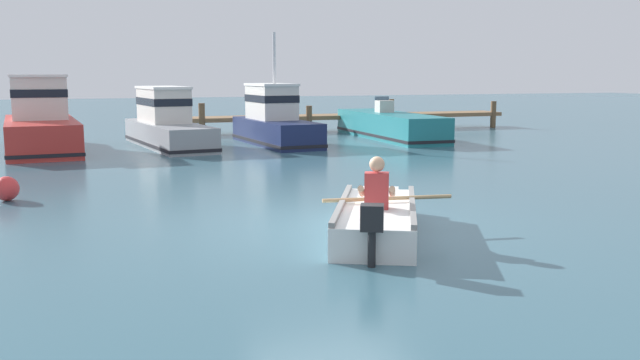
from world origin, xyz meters
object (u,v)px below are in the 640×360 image
at_px(rowboat_with_person, 377,218).
at_px(mooring_buoy, 6,189).
at_px(moored_boat_red, 40,123).
at_px(moored_boat_grey, 167,124).
at_px(moored_boat_navy, 275,122).
at_px(moored_boat_teal, 390,126).

xyz_separation_m(rowboat_with_person, mooring_buoy, (-5.34, 4.89, -0.02)).
distance_m(rowboat_with_person, mooring_buoy, 7.24).
height_order(moored_boat_red, moored_boat_grey, moored_boat_red).
relative_size(moored_boat_navy, mooring_buoy, 10.87).
distance_m(rowboat_with_person, moored_boat_red, 14.80).
bearing_deg(moored_boat_navy, moored_boat_red, 175.66).
relative_size(rowboat_with_person, mooring_buoy, 7.64).
distance_m(moored_boat_navy, mooring_buoy, 11.40).
height_order(moored_boat_grey, moored_boat_navy, moored_boat_navy).
xyz_separation_m(moored_boat_grey, moored_boat_navy, (3.49, -0.56, 0.04)).
xyz_separation_m(moored_boat_red, moored_boat_grey, (3.83, 0.01, -0.15)).
xyz_separation_m(moored_boat_teal, mooring_buoy, (-12.19, -9.13, -0.21)).
xyz_separation_m(rowboat_with_person, moored_boat_teal, (6.85, 14.01, 0.19)).
bearing_deg(mooring_buoy, moored_boat_navy, 47.98).
bearing_deg(moored_boat_grey, moored_boat_teal, 0.73).
bearing_deg(rowboat_with_person, moored_boat_teal, 63.96).
bearing_deg(mooring_buoy, moored_boat_red, 88.03).
bearing_deg(moored_boat_red, moored_boat_navy, -4.34).
relative_size(moored_boat_grey, moored_boat_teal, 0.89).
bearing_deg(moored_boat_teal, moored_boat_navy, -171.71).
distance_m(moored_boat_grey, moored_boat_teal, 8.06).
height_order(moored_boat_grey, moored_boat_teal, moored_boat_grey).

